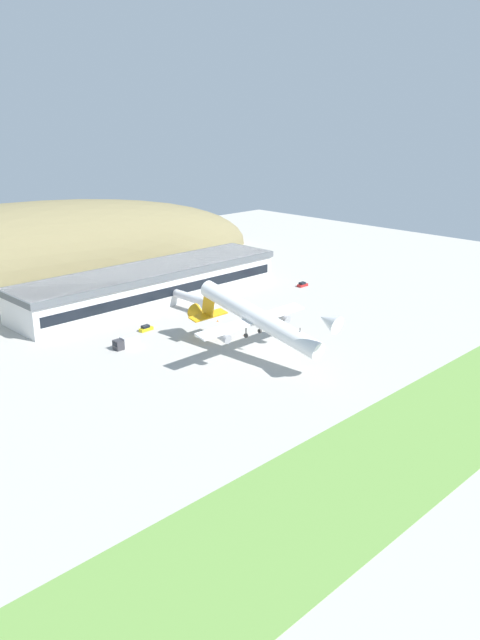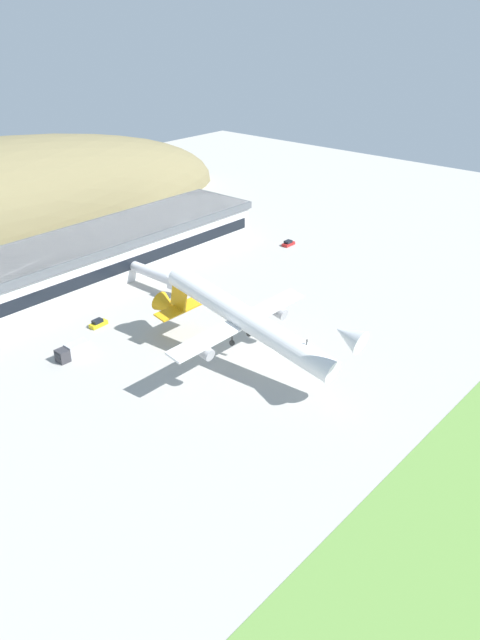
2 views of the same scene
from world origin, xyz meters
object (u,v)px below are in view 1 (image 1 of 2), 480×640
cargo_airplane (256,318)px  service_car_0 (146,328)px  terminal_building (151,282)px  fuel_truck (126,342)px  traffic_cone_1 (244,335)px  service_car_1 (302,285)px  traffic_cone_0 (218,321)px  jetway_0 (195,299)px

cargo_airplane → service_car_0: size_ratio=12.01×
terminal_building → fuel_truck: (-31.15, -30.48, -4.77)m
service_car_0 → traffic_cone_1: 28.02m
service_car_1 → fuel_truck: fuel_truck is taller
fuel_truck → traffic_cone_0: (31.40, -1.14, -1.09)m
terminal_building → traffic_cone_1: bearing=-93.6°
cargo_airplane → service_car_0: bearing=103.6°
fuel_truck → traffic_cone_1: 32.19m
jetway_0 → service_car_0: (-21.66, -4.01, -3.31)m
cargo_airplane → fuel_truck: 35.25m
cargo_airplane → traffic_cone_0: 30.64m
cargo_airplane → jetway_0: bearing=71.2°
service_car_1 → traffic_cone_0: (-47.96, -7.74, -0.36)m
traffic_cone_1 → fuel_truck: bearing=151.4°
service_car_0 → fuel_truck: (-11.43, -7.02, 0.68)m
jetway_0 → cargo_airplane: size_ratio=0.34×
service_car_0 → traffic_cone_0: bearing=-22.2°
service_car_0 → terminal_building: bearing=50.0°
fuel_truck → traffic_cone_1: (28.25, -15.39, -1.09)m
service_car_1 → traffic_cone_1: service_car_1 is taller
cargo_airplane → traffic_cone_1: size_ratio=85.55×
traffic_cone_0 → terminal_building: bearing=90.5°
cargo_airplane → fuel_truck: (-19.88, 27.79, -8.68)m
cargo_airplane → service_car_0: (-8.44, 34.81, -9.36)m
terminal_building → traffic_cone_0: (0.25, -31.61, -5.86)m
service_car_1 → terminal_building: bearing=153.7°
service_car_1 → jetway_0: bearing=174.5°
jetway_0 → service_car_1: bearing=-5.5°
fuel_truck → traffic_cone_1: fuel_truck is taller
traffic_cone_0 → traffic_cone_1: (-3.15, -14.26, 0.00)m
cargo_airplane → traffic_cone_0: cargo_airplane is taller
service_car_0 → traffic_cone_0: (19.97, -8.15, -0.41)m
service_car_1 → fuel_truck: 79.64m
jetway_0 → fuel_truck: (-33.10, -11.03, -2.62)m
terminal_building → service_car_1: size_ratio=23.08×
jetway_0 → traffic_cone_0: (-1.70, -12.16, -3.71)m
jetway_0 → traffic_cone_0: jetway_0 is taller
terminal_building → fuel_truck: bearing=-135.6°
terminal_building → traffic_cone_1: terminal_building is taller
jetway_0 → fuel_truck: bearing=-161.6°
cargo_airplane → traffic_cone_0: size_ratio=85.55×
service_car_0 → cargo_airplane: bearing=-76.4°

